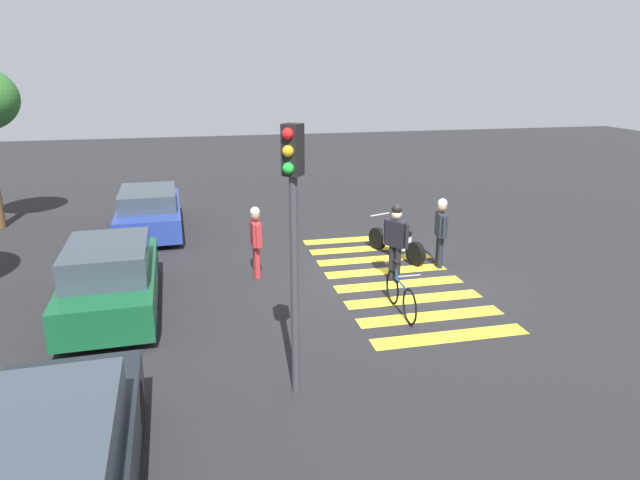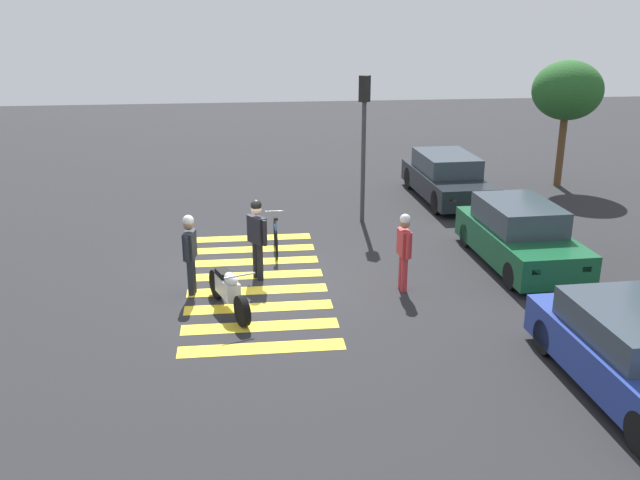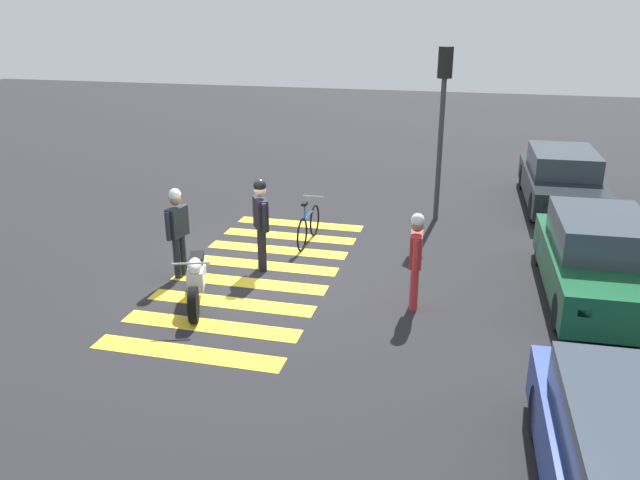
% 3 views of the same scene
% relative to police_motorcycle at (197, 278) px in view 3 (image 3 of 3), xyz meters
% --- Properties ---
extents(ground_plane, '(60.00, 60.00, 0.00)m').
position_rel_police_motorcycle_xyz_m(ground_plane, '(-1.42, 0.60, -0.45)').
color(ground_plane, '#232326').
extents(police_motorcycle, '(2.07, 0.96, 1.02)m').
position_rel_police_motorcycle_xyz_m(police_motorcycle, '(0.00, 0.00, 0.00)').
color(police_motorcycle, black).
rests_on(police_motorcycle, ground_plane).
extents(leaning_bicycle, '(1.73, 0.46, 1.02)m').
position_rel_police_motorcycle_xyz_m(leaning_bicycle, '(-3.36, 1.14, -0.06)').
color(leaning_bicycle, black).
rests_on(leaning_bicycle, ground_plane).
extents(officer_on_foot, '(0.60, 0.44, 1.85)m').
position_rel_police_motorcycle_xyz_m(officer_on_foot, '(-1.66, 0.64, 0.63)').
color(officer_on_foot, black).
rests_on(officer_on_foot, ground_plane).
extents(officer_by_motorcycle, '(0.66, 0.28, 1.76)m').
position_rel_police_motorcycle_xyz_m(officer_by_motorcycle, '(-0.97, -0.79, 0.56)').
color(officer_by_motorcycle, '#1E232D').
rests_on(officer_by_motorcycle, ground_plane).
extents(pedestrian_bystander, '(0.65, 0.23, 1.72)m').
position_rel_police_motorcycle_xyz_m(pedestrian_bystander, '(-0.66, 3.74, 0.54)').
color(pedestrian_bystander, '#B22D33').
rests_on(pedestrian_bystander, ground_plane).
extents(crosswalk_stripes, '(6.75, 3.03, 0.01)m').
position_rel_police_motorcycle_xyz_m(crosswalk_stripes, '(-1.42, 0.60, -0.45)').
color(crosswalk_stripes, yellow).
rests_on(crosswalk_stripes, ground_plane).
extents(car_black_suv, '(4.53, 1.95, 1.42)m').
position_rel_police_motorcycle_xyz_m(car_black_suv, '(-7.80, 6.80, 0.24)').
color(car_black_suv, black).
rests_on(car_black_suv, ground_plane).
extents(car_green_compact, '(4.23, 1.89, 1.48)m').
position_rel_police_motorcycle_xyz_m(car_green_compact, '(-1.93, 6.84, 0.24)').
color(car_green_compact, black).
rests_on(car_green_compact, ground_plane).
extents(traffic_light_pole, '(0.35, 0.34, 4.08)m').
position_rel_police_motorcycle_xyz_m(traffic_light_pole, '(-5.76, 3.74, 2.30)').
color(traffic_light_pole, '#38383D').
rests_on(traffic_light_pole, ground_plane).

